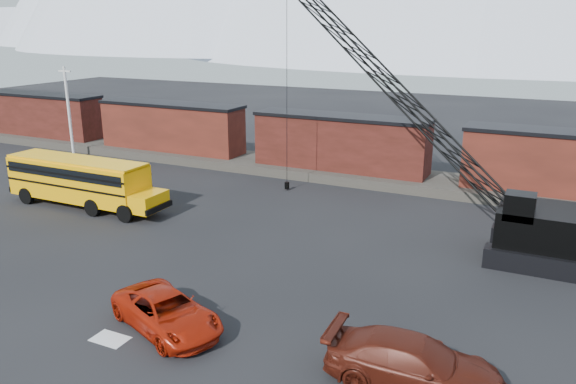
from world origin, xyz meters
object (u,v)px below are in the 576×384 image
object	(u,v)px
school_bus	(82,180)
red_pickup	(167,312)
maroon_suv	(414,363)
crawler_crane	(388,82)

from	to	relation	value
school_bus	red_pickup	distance (m)	17.65
maroon_suv	red_pickup	bearing A→B (deg)	90.95
school_bus	red_pickup	bearing A→B (deg)	-35.05
red_pickup	crawler_crane	bearing A→B (deg)	9.22
school_bus	crawler_crane	size ratio (longest dim) A/B	0.57
red_pickup	crawler_crane	distance (m)	18.47
school_bus	maroon_suv	bearing A→B (deg)	-21.72
red_pickup	school_bus	bearing A→B (deg)	76.92
maroon_suv	crawler_crane	distance (m)	18.47
red_pickup	maroon_suv	size ratio (longest dim) A/B	0.90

